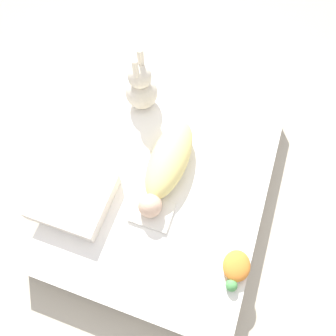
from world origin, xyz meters
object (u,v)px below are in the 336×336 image
object	(u,v)px
swaddled_baby	(168,163)
bunny_plush	(141,88)
turtle_plush	(236,268)
pillow	(73,196)

from	to	relation	value
swaddled_baby	bunny_plush	distance (m)	0.47
swaddled_baby	turtle_plush	xyz separation A→B (m)	(0.38, 0.47, -0.04)
bunny_plush	turtle_plush	distance (m)	1.07
swaddled_baby	turtle_plush	bearing A→B (deg)	52.26
pillow	bunny_plush	bearing A→B (deg)	170.75
swaddled_baby	turtle_plush	size ratio (longest dim) A/B	2.98
swaddled_baby	bunny_plush	size ratio (longest dim) A/B	1.49
pillow	turtle_plush	world-z (taller)	pillow
pillow	turtle_plush	xyz separation A→B (m)	(0.07, 0.86, -0.01)
bunny_plush	turtle_plush	size ratio (longest dim) A/B	2.00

